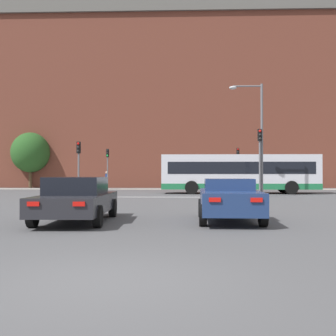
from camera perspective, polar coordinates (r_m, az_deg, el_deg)
ground_plane at (r=6.25m, az=-8.43°, el=-14.93°), size 400.00×400.00×0.00m
stop_line_strip at (r=27.42m, az=-0.25°, el=-3.96°), size 9.43×0.30×0.01m
far_pavement at (r=41.52m, az=0.54°, el=-2.87°), size 70.47×2.50×0.01m
brick_civic_building at (r=53.82m, az=-0.58°, el=8.78°), size 41.32×16.42×22.36m
car_saloon_left at (r=13.70m, az=-12.24°, el=-4.10°), size 2.16×4.84×1.42m
car_roadster_right at (r=13.66m, az=8.28°, el=-4.25°), size 2.04×4.33×1.36m
bus_crossing_lead at (r=32.77m, az=9.60°, el=-0.66°), size 11.87×2.76×2.96m
traffic_light_far_right at (r=40.85m, az=9.45°, el=0.89°), size 0.26×0.31×4.00m
traffic_light_near_right at (r=28.72m, az=12.33°, el=2.21°), size 0.26×0.31×4.51m
traffic_light_far_left at (r=41.67m, az=-8.19°, el=0.82°), size 0.26×0.31×3.96m
traffic_light_near_left at (r=29.52m, az=-12.02°, el=1.19°), size 0.26×0.31×3.73m
street_lamp_junction at (r=28.98m, az=11.86°, el=5.36°), size 2.26×0.36×7.57m
pedestrian_waiting at (r=42.01m, az=-8.32°, el=-1.44°), size 0.25×0.41×1.75m
tree_by_building at (r=47.63m, az=-18.14°, el=2.00°), size 4.10×4.10×5.96m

